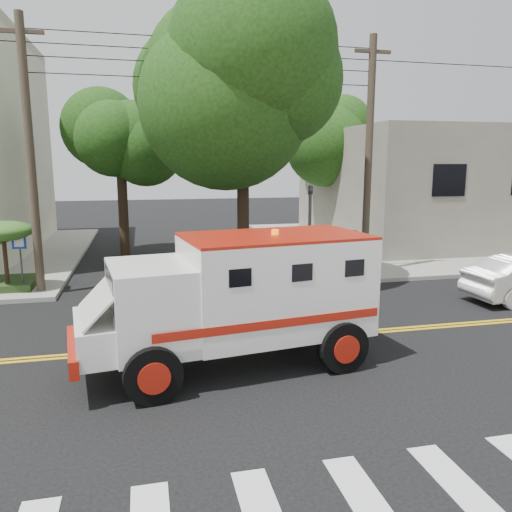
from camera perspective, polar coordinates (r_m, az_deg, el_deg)
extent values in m
plane|color=black|center=(12.61, -2.30, -9.88)|extent=(100.00, 100.00, 0.00)
cube|color=gray|center=(29.90, 18.87, 1.73)|extent=(17.00, 17.00, 0.15)
cube|color=slate|center=(30.84, 21.13, 7.59)|extent=(14.00, 12.00, 6.00)
cylinder|color=#382D23|center=(17.95, -24.36, 9.98)|extent=(0.28, 0.28, 9.00)
cylinder|color=#382D23|center=(19.71, 12.73, 10.63)|extent=(0.28, 0.28, 9.00)
cylinder|color=black|center=(18.49, -1.50, 7.80)|extent=(0.44, 0.44, 7.00)
sphere|color=#17330D|center=(18.65, -1.55, 18.60)|extent=(5.32, 5.32, 5.32)
sphere|color=#17330D|center=(18.27, 2.69, 20.57)|extent=(4.56, 4.56, 4.56)
cylinder|color=black|center=(23.68, -14.99, 6.38)|extent=(0.44, 0.44, 5.60)
sphere|color=#17330D|center=(23.65, -15.33, 13.15)|extent=(3.92, 3.92, 3.92)
sphere|color=#17330D|center=(23.10, -13.29, 14.35)|extent=(3.36, 3.36, 3.36)
cylinder|color=black|center=(29.62, 8.30, 7.76)|extent=(0.44, 0.44, 5.95)
sphere|color=#17330D|center=(29.63, 8.45, 13.51)|extent=(4.20, 4.20, 4.20)
sphere|color=#17330D|center=(29.44, 10.60, 14.34)|extent=(3.60, 3.60, 3.60)
cylinder|color=#3F3F42|center=(18.39, 6.13, 2.41)|extent=(0.12, 0.12, 3.60)
imported|color=#3F3F42|center=(18.25, 6.22, 6.60)|extent=(0.15, 0.18, 0.90)
cylinder|color=#3F3F42|center=(18.59, -25.23, -0.98)|extent=(0.06, 0.06, 2.00)
cube|color=#0C33A5|center=(18.40, -25.46, 1.43)|extent=(0.45, 0.03, 0.45)
cylinder|color=black|center=(18.76, -26.71, -0.29)|extent=(0.14, 0.14, 1.68)
ellipsoid|color=#225018|center=(18.62, -26.95, 2.57)|extent=(1.91, 1.91, 0.66)
cube|color=silver|center=(11.07, 2.15, -3.26)|extent=(4.21, 2.84, 2.11)
cube|color=silver|center=(10.40, -11.83, -5.56)|extent=(1.90, 2.42, 1.71)
cube|color=black|center=(10.20, -16.29, -3.45)|extent=(0.30, 1.70, 0.70)
cube|color=silver|center=(10.45, -17.51, -8.64)|extent=(1.18, 2.12, 0.70)
cube|color=#A4190C|center=(10.53, -20.21, -10.13)|extent=(0.48, 2.17, 0.35)
cube|color=#A4190C|center=(10.86, 2.19, 2.31)|extent=(4.21, 2.84, 0.06)
cylinder|color=black|center=(9.66, -11.71, -13.18)|extent=(1.14, 0.47, 1.11)
cylinder|color=black|center=(11.74, -13.52, -8.89)|extent=(1.14, 0.47, 1.11)
cylinder|color=black|center=(10.95, 9.88, -10.19)|extent=(1.14, 0.47, 1.11)
cylinder|color=black|center=(12.83, 4.72, -6.93)|extent=(1.14, 0.47, 1.11)
imported|color=gray|center=(19.04, 11.03, 0.26)|extent=(0.68, 0.46, 1.80)
imported|color=gray|center=(22.34, 7.57, 1.58)|extent=(0.96, 0.92, 1.56)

